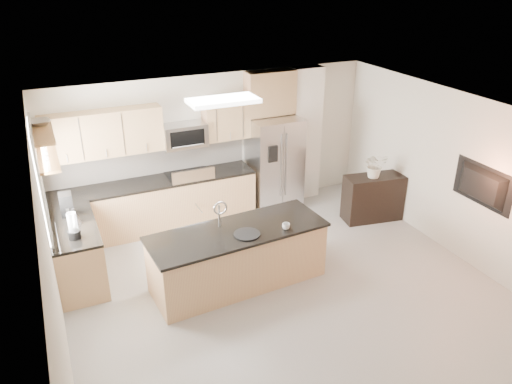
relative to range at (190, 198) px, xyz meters
name	(u,v)px	position (x,y,z in m)	size (l,w,h in m)	color
floor	(295,303)	(0.60, -2.92, -0.47)	(6.50, 6.50, 0.00)	#A2A09A
ceiling	(302,125)	(0.60, -2.92, 2.13)	(6.00, 6.50, 0.02)	white
wall_back	(214,145)	(0.60, 0.33, 0.83)	(6.00, 0.02, 2.60)	silver
wall_left	(53,276)	(-2.40, -2.92, 0.83)	(0.02, 6.50, 2.60)	silver
wall_right	(472,183)	(3.60, -2.92, 0.83)	(0.02, 6.50, 2.60)	silver
back_counter	(156,204)	(-0.63, 0.01, 0.00)	(3.55, 0.66, 1.44)	tan
left_counter	(77,252)	(-2.07, -1.07, -0.01)	(0.66, 1.50, 0.92)	tan
range	(190,198)	(0.00, 0.00, 0.00)	(0.76, 0.64, 1.14)	black
upper_cabinets	(142,129)	(-0.70, 0.16, 1.35)	(3.50, 0.33, 0.75)	tan
microwave	(184,135)	(0.00, 0.12, 1.16)	(0.76, 0.40, 0.40)	#AEAEB0
refrigerator	(274,164)	(1.66, -0.05, 0.42)	(0.92, 0.78, 1.78)	#AEAEB0
partition_column	(305,134)	(2.42, 0.18, 0.83)	(0.60, 0.30, 2.60)	white
window	(40,182)	(-2.38, -1.07, 1.18)	(0.04, 1.15, 1.65)	white
shelf_lower	(46,158)	(-2.25, -0.97, 1.48)	(0.30, 1.20, 0.04)	olive
shelf_upper	(41,132)	(-2.25, -0.97, 1.85)	(0.30, 1.20, 0.04)	olive
ceiling_fixture	(223,101)	(0.20, -1.32, 2.09)	(1.00, 0.50, 0.06)	white
island	(238,257)	(0.06, -2.13, -0.02)	(2.64, 1.11, 1.32)	tan
credenza	(373,198)	(3.09, -1.25, -0.05)	(1.07, 0.45, 0.85)	black
cup	(286,226)	(0.71, -2.38, 0.46)	(0.11, 0.11, 0.09)	silver
platter	(247,234)	(0.13, -2.31, 0.43)	(0.38, 0.38, 0.02)	black
blender	(73,227)	(-2.07, -1.47, 0.62)	(0.17, 0.17, 0.39)	black
kettle	(74,217)	(-2.02, -1.04, 0.56)	(0.20, 0.20, 0.25)	#AEAEB0
coffee_maker	(66,205)	(-2.10, -0.71, 0.61)	(0.19, 0.23, 0.34)	black
bowl	(39,122)	(-2.25, -0.71, 1.91)	(0.37, 0.37, 0.09)	#AEAEB0
flower_vase	(376,159)	(3.05, -1.27, 0.72)	(0.62, 0.54, 0.69)	silver
television	(479,186)	(3.51, -3.12, 0.88)	(1.08, 0.14, 0.62)	black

